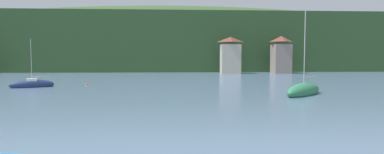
{
  "coord_description": "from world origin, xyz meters",
  "views": [
    {
      "loc": [
        -1.33,
        20.12,
        4.42
      ],
      "look_at": [
        0.0,
        42.67,
        2.93
      ],
      "focal_mm": 30.34,
      "sensor_mm": 36.0,
      "label": 1
    }
  ],
  "objects_px": {
    "sailboat_far_2": "(32,85)",
    "mooring_buoy_near": "(87,85)",
    "sailboat_far_5": "(304,91)",
    "shore_building_westcentral": "(230,56)",
    "shore_building_central": "(281,55)"
  },
  "relations": [
    {
      "from": "sailboat_far_5",
      "to": "shore_building_westcentral",
      "type": "bearing_deg",
      "value": -134.59
    },
    {
      "from": "shore_building_central",
      "to": "sailboat_far_5",
      "type": "height_order",
      "value": "sailboat_far_5"
    },
    {
      "from": "sailboat_far_2",
      "to": "mooring_buoy_near",
      "type": "distance_m",
      "value": 7.51
    },
    {
      "from": "shore_building_westcentral",
      "to": "sailboat_far_5",
      "type": "xyz_separation_m",
      "value": [
        0.49,
        -44.19,
        -3.96
      ]
    },
    {
      "from": "sailboat_far_2",
      "to": "sailboat_far_5",
      "type": "distance_m",
      "value": 36.08
    },
    {
      "from": "shore_building_westcentral",
      "to": "shore_building_central",
      "type": "xyz_separation_m",
      "value": [
        12.93,
        0.41,
        0.13
      ]
    },
    {
      "from": "shore_building_westcentral",
      "to": "sailboat_far_5",
      "type": "distance_m",
      "value": 44.37
    },
    {
      "from": "sailboat_far_2",
      "to": "sailboat_far_5",
      "type": "height_order",
      "value": "sailboat_far_5"
    },
    {
      "from": "sailboat_far_2",
      "to": "sailboat_far_5",
      "type": "xyz_separation_m",
      "value": [
        34.45,
        -10.74,
        0.06
      ]
    },
    {
      "from": "shore_building_central",
      "to": "mooring_buoy_near",
      "type": "distance_m",
      "value": 50.6
    },
    {
      "from": "sailboat_far_2",
      "to": "mooring_buoy_near",
      "type": "bearing_deg",
      "value": -175.95
    },
    {
      "from": "mooring_buoy_near",
      "to": "sailboat_far_5",
      "type": "bearing_deg",
      "value": -27.2
    },
    {
      "from": "shore_building_westcentral",
      "to": "shore_building_central",
      "type": "relative_size",
      "value": 0.97
    },
    {
      "from": "shore_building_westcentral",
      "to": "sailboat_far_2",
      "type": "xyz_separation_m",
      "value": [
        -33.95,
        -33.45,
        -4.02
      ]
    },
    {
      "from": "sailboat_far_5",
      "to": "mooring_buoy_near",
      "type": "xyz_separation_m",
      "value": [
        -27.84,
        14.31,
        -0.43
      ]
    }
  ]
}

